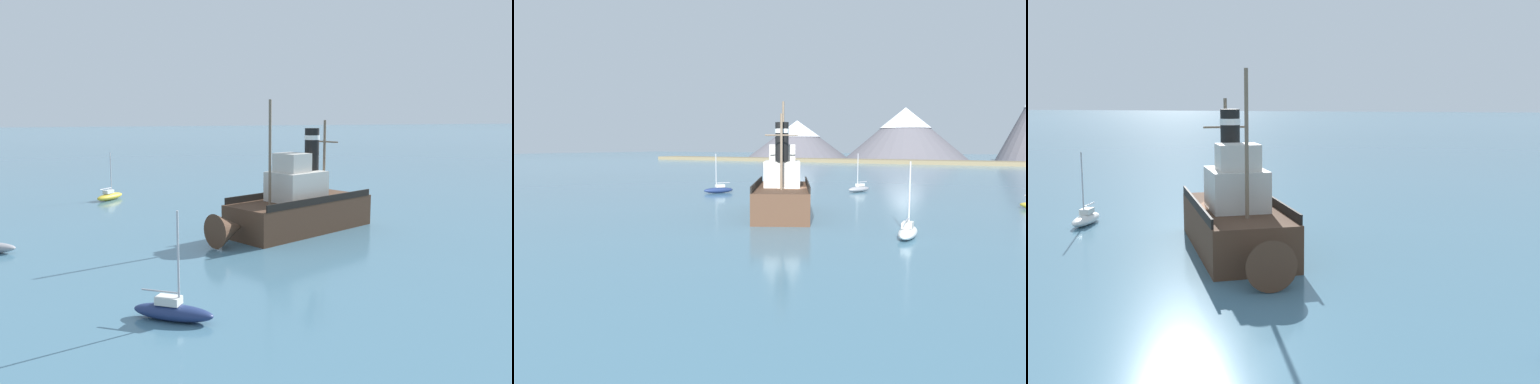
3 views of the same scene
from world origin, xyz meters
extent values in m
plane|color=#477289|center=(0.00, 0.00, 0.00)|extent=(600.00, 600.00, 0.00)
cube|color=#4C3323|center=(-1.03, 0.30, 1.20)|extent=(9.31, 12.70, 2.40)
cone|color=#4C3323|center=(-4.26, 6.74, 1.20)|extent=(3.18, 3.20, 2.35)
cube|color=beige|center=(-1.26, 0.75, 3.50)|extent=(4.47, 4.92, 2.20)
cube|color=beige|center=(-1.48, 1.19, 5.30)|extent=(2.86, 2.77, 1.40)
cylinder|color=black|center=(-0.50, -0.77, 6.20)|extent=(1.10, 1.10, 3.20)
cylinder|color=silver|center=(-0.50, -0.77, 7.10)|extent=(1.16, 1.16, 0.35)
cylinder|color=#75604C|center=(-2.51, 3.25, 6.15)|extent=(0.20, 0.20, 7.50)
cylinder|color=#75604C|center=(0.18, -2.11, 5.40)|extent=(0.20, 0.20, 6.00)
cylinder|color=#75604C|center=(0.18, -2.11, 6.72)|extent=(2.38, 1.27, 0.12)
cube|color=black|center=(-2.96, -0.67, 2.65)|extent=(5.21, 10.25, 0.50)
cube|color=black|center=(0.89, 1.27, 2.65)|extent=(5.21, 10.25, 0.50)
ellipsoid|color=white|center=(10.66, -4.44, 0.35)|extent=(1.45, 3.89, 0.70)
cube|color=silver|center=(10.68, -4.64, 0.88)|extent=(0.74, 1.16, 0.36)
cylinder|color=#B7B7BC|center=(10.63, -4.14, 2.80)|extent=(0.10, 0.10, 4.20)
cylinder|color=#B7B7BC|center=(10.72, -5.04, 1.25)|extent=(0.25, 1.80, 0.08)
ellipsoid|color=navy|center=(-16.35, 12.14, 0.35)|extent=(3.02, 3.77, 0.70)
cube|color=silver|center=(-16.24, 12.31, 0.88)|extent=(1.14, 1.27, 0.36)
cylinder|color=#B7B7BC|center=(-16.51, 11.89, 2.80)|extent=(0.10, 0.10, 4.20)
cylinder|color=#B7B7BC|center=(-16.02, 12.64, 1.25)|extent=(1.06, 1.54, 0.08)
ellipsoid|color=gold|center=(18.16, 13.98, 0.35)|extent=(3.63, 3.27, 0.70)
cube|color=silver|center=(18.01, 14.10, 0.88)|extent=(1.26, 1.19, 0.36)
cylinder|color=#B7B7BC|center=(18.39, 13.79, 2.80)|extent=(0.10, 0.10, 4.20)
cylinder|color=#B7B7BC|center=(17.70, 14.36, 1.25)|extent=(1.44, 1.21, 0.08)
camera|label=1|loc=(-39.12, 15.05, 9.07)|focal=38.00mm
camera|label=2|loc=(17.20, -33.92, 5.93)|focal=32.00mm
camera|label=3|loc=(-10.66, 34.18, 8.60)|focal=45.00mm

